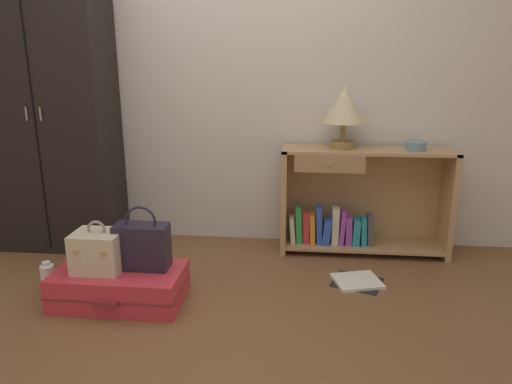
# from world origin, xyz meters

# --- Properties ---
(ground_plane) EXTENTS (9.00, 9.00, 0.00)m
(ground_plane) POSITION_xyz_m (0.00, 0.00, 0.00)
(ground_plane) COLOR brown
(back_wall) EXTENTS (6.40, 0.10, 2.60)m
(back_wall) POSITION_xyz_m (0.00, 1.50, 1.30)
(back_wall) COLOR beige
(back_wall) RESTS_ON ground_plane
(wardrobe) EXTENTS (0.86, 0.47, 2.05)m
(wardrobe) POSITION_xyz_m (-1.30, 1.20, 1.02)
(wardrobe) COLOR black
(wardrobe) RESTS_ON ground_plane
(bookshelf) EXTENTS (1.20, 0.33, 0.77)m
(bookshelf) POSITION_xyz_m (0.92, 1.28, 0.36)
(bookshelf) COLOR tan
(bookshelf) RESTS_ON ground_plane
(table_lamp) EXTENTS (0.28, 0.28, 0.44)m
(table_lamp) POSITION_xyz_m (0.79, 1.28, 1.06)
(table_lamp) COLOR olive
(table_lamp) RESTS_ON bookshelf
(bowl) EXTENTS (0.14, 0.14, 0.06)m
(bowl) POSITION_xyz_m (1.29, 1.25, 0.80)
(bowl) COLOR slate
(bowl) RESTS_ON bookshelf
(suitcase_large) EXTENTS (0.74, 0.43, 0.20)m
(suitcase_large) POSITION_xyz_m (-0.52, 0.35, 0.10)
(suitcase_large) COLOR #D1333D
(suitcase_large) RESTS_ON ground_plane
(train_case) EXTENTS (0.27, 0.23, 0.30)m
(train_case) POSITION_xyz_m (-0.63, 0.33, 0.32)
(train_case) COLOR beige
(train_case) RESTS_ON suitcase_large
(handbag) EXTENTS (0.31, 0.15, 0.38)m
(handbag) POSITION_xyz_m (-0.39, 0.39, 0.34)
(handbag) COLOR #231E2D
(handbag) RESTS_ON suitcase_large
(bottle) EXTENTS (0.08, 0.08, 0.21)m
(bottle) POSITION_xyz_m (-0.99, 0.40, 0.10)
(bottle) COLOR white
(bottle) RESTS_ON ground_plane
(open_book_on_floor) EXTENTS (0.37, 0.35, 0.02)m
(open_book_on_floor) POSITION_xyz_m (0.89, 0.74, 0.01)
(open_book_on_floor) COLOR white
(open_book_on_floor) RESTS_ON ground_plane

